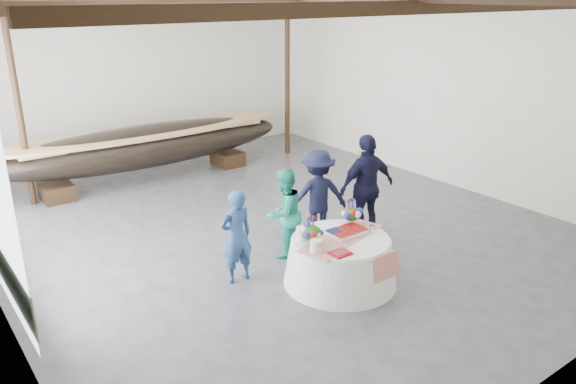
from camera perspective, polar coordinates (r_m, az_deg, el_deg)
floor at (r=11.40m, az=-2.14°, el=-3.25°), size 10.00×12.00×0.01m
wall_back at (r=15.96m, az=-14.84°, el=11.20°), size 10.00×0.02×4.50m
wall_right at (r=14.11m, az=14.95°, el=10.14°), size 0.02×12.00×4.50m
pavilion_structure at (r=11.09m, az=-4.61°, el=17.38°), size 9.80×11.76×4.50m
longboat_display at (r=14.14m, az=-14.10°, el=4.59°), size 7.48×1.50×1.40m
banquet_table at (r=9.07m, az=5.34°, el=-6.95°), size 1.82×1.82×0.78m
tabletop_items at (r=8.89m, az=4.55°, el=-3.64°), size 1.77×1.03×0.40m
guest_woman_blue at (r=8.97m, az=-5.27°, el=-4.51°), size 0.57×0.38×1.56m
guest_woman_teal at (r=9.78m, az=-0.41°, el=-2.16°), size 0.89×0.76×1.60m
guest_man_left at (r=10.43m, az=3.05°, el=-0.34°), size 1.30×1.06×1.75m
guest_man_right at (r=10.54m, az=7.99°, el=0.49°), size 1.23×0.63×2.01m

